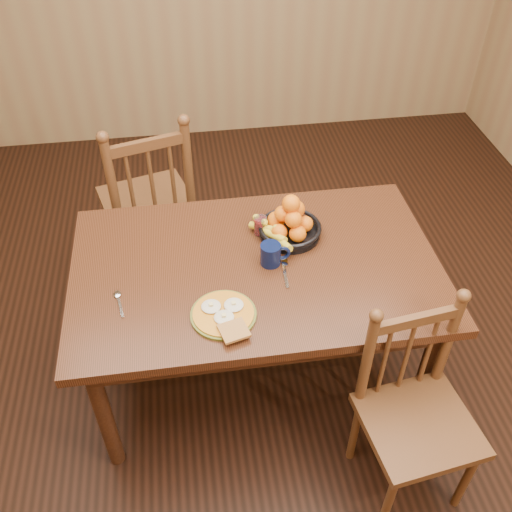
{
  "coord_description": "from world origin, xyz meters",
  "views": [
    {
      "loc": [
        -0.26,
        -1.8,
        2.44
      ],
      "look_at": [
        0.0,
        0.0,
        0.8
      ],
      "focal_mm": 40.0,
      "sensor_mm": 36.0,
      "label": 1
    }
  ],
  "objects": [
    {
      "name": "dining_table",
      "position": [
        0.0,
        0.0,
        0.67
      ],
      "size": [
        1.6,
        1.0,
        0.75
      ],
      "color": "black",
      "rests_on": "ground"
    },
    {
      "name": "chair_near",
      "position": [
        0.54,
        -0.64,
        0.46
      ],
      "size": [
        0.48,
        0.46,
        0.94
      ],
      "rotation": [
        0.0,
        0.0,
        0.14
      ],
      "color": "#4F2E17",
      "rests_on": "ground"
    },
    {
      "name": "breakfast_plate",
      "position": [
        -0.17,
        -0.28,
        0.76
      ],
      "size": [
        0.26,
        0.3,
        0.04
      ],
      "color": "#59601E",
      "rests_on": "dining_table"
    },
    {
      "name": "chair_far",
      "position": [
        -0.49,
        0.84,
        0.52
      ],
      "size": [
        0.59,
        0.58,
        1.07
      ],
      "rotation": [
        0.0,
        0.0,
        3.41
      ],
      "color": "#4F2E17",
      "rests_on": "ground"
    },
    {
      "name": "fork",
      "position": [
        0.12,
        -0.07,
        0.75
      ],
      "size": [
        0.04,
        0.18,
        0.0
      ],
      "rotation": [
        0.0,
        0.0,
        -0.06
      ],
      "color": "silver",
      "rests_on": "dining_table"
    },
    {
      "name": "coffee_mug",
      "position": [
        0.07,
        0.0,
        0.8
      ],
      "size": [
        0.13,
        0.09,
        0.1
      ],
      "color": "#091133",
      "rests_on": "dining_table"
    },
    {
      "name": "juice_glass",
      "position": [
        0.05,
        0.21,
        0.79
      ],
      "size": [
        0.06,
        0.06,
        0.09
      ],
      "color": "silver",
      "rests_on": "dining_table"
    },
    {
      "name": "fruit_bowl",
      "position": [
        0.18,
        0.18,
        0.81
      ],
      "size": [
        0.32,
        0.32,
        0.22
      ],
      "color": "black",
      "rests_on": "dining_table"
    },
    {
      "name": "room",
      "position": [
        0.0,
        0.0,
        1.35
      ],
      "size": [
        4.52,
        5.02,
        2.72
      ],
      "color": "black",
      "rests_on": "ground"
    },
    {
      "name": "spoon",
      "position": [
        -0.59,
        -0.12,
        0.75
      ],
      "size": [
        0.05,
        0.16,
        0.01
      ],
      "rotation": [
        0.0,
        0.0,
        0.19
      ],
      "color": "silver",
      "rests_on": "dining_table"
    }
  ]
}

